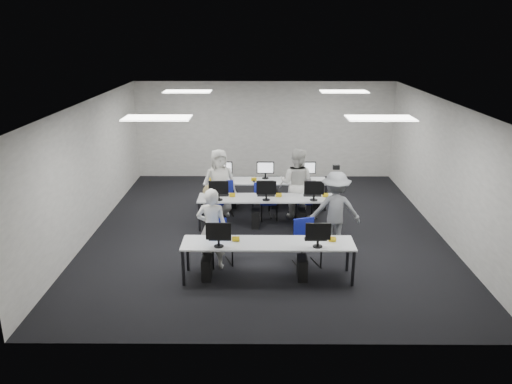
{
  "coord_description": "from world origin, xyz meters",
  "views": [
    {
      "loc": [
        -0.17,
        -10.9,
        4.5
      ],
      "look_at": [
        -0.24,
        -0.21,
        1.0
      ],
      "focal_mm": 35.0,
      "sensor_mm": 36.0,
      "label": 1
    }
  ],
  "objects_px": {
    "student_2": "(219,183)",
    "student_1": "(296,184)",
    "chair_1": "(307,251)",
    "chair_5": "(224,203)",
    "desk_mid": "(266,200)",
    "chair_2": "(217,208)",
    "student_3": "(297,188)",
    "desk_front": "(268,245)",
    "chair_0": "(220,250)",
    "chair_7": "(309,204)",
    "photographer": "(335,210)",
    "chair_4": "(305,207)",
    "chair_3": "(268,208)",
    "student_0": "(212,229)",
    "chair_6": "(262,205)"
  },
  "relations": [
    {
      "from": "chair_2",
      "to": "chair_6",
      "type": "xyz_separation_m",
      "value": [
        1.13,
        0.2,
        0.03
      ]
    },
    {
      "from": "photographer",
      "to": "chair_6",
      "type": "bearing_deg",
      "value": -48.36
    },
    {
      "from": "desk_mid",
      "to": "chair_1",
      "type": "relative_size",
      "value": 3.46
    },
    {
      "from": "chair_0",
      "to": "chair_7",
      "type": "relative_size",
      "value": 0.94
    },
    {
      "from": "desk_front",
      "to": "chair_6",
      "type": "distance_m",
      "value": 3.35
    },
    {
      "from": "chair_2",
      "to": "desk_mid",
      "type": "bearing_deg",
      "value": -11.21
    },
    {
      "from": "photographer",
      "to": "chair_4",
      "type": "bearing_deg",
      "value": -72.44
    },
    {
      "from": "desk_front",
      "to": "chair_1",
      "type": "xyz_separation_m",
      "value": [
        0.78,
        0.57,
        -0.39
      ]
    },
    {
      "from": "chair_4",
      "to": "photographer",
      "type": "distance_m",
      "value": 1.87
    },
    {
      "from": "chair_4",
      "to": "student_2",
      "type": "xyz_separation_m",
      "value": [
        -2.13,
        0.23,
        0.57
      ]
    },
    {
      "from": "desk_mid",
      "to": "desk_front",
      "type": "bearing_deg",
      "value": -90.0
    },
    {
      "from": "student_3",
      "to": "desk_mid",
      "type": "bearing_deg",
      "value": -121.31
    },
    {
      "from": "chair_4",
      "to": "chair_5",
      "type": "bearing_deg",
      "value": -177.87
    },
    {
      "from": "student_1",
      "to": "desk_mid",
      "type": "bearing_deg",
      "value": 60.71
    },
    {
      "from": "chair_4",
      "to": "chair_1",
      "type": "bearing_deg",
      "value": -84.52
    },
    {
      "from": "chair_2",
      "to": "student_1",
      "type": "height_order",
      "value": "student_1"
    },
    {
      "from": "chair_3",
      "to": "chair_7",
      "type": "height_order",
      "value": "chair_7"
    },
    {
      "from": "chair_3",
      "to": "student_3",
      "type": "distance_m",
      "value": 0.88
    },
    {
      "from": "chair_0",
      "to": "chair_5",
      "type": "distance_m",
      "value": 2.83
    },
    {
      "from": "chair_1",
      "to": "chair_5",
      "type": "xyz_separation_m",
      "value": [
        -1.85,
        2.88,
        0.01
      ]
    },
    {
      "from": "student_2",
      "to": "chair_1",
      "type": "bearing_deg",
      "value": -70.44
    },
    {
      "from": "chair_7",
      "to": "chair_3",
      "type": "bearing_deg",
      "value": -159.69
    },
    {
      "from": "chair_0",
      "to": "photographer",
      "type": "distance_m",
      "value": 2.61
    },
    {
      "from": "chair_7",
      "to": "desk_mid",
      "type": "bearing_deg",
      "value": -136.82
    },
    {
      "from": "student_2",
      "to": "student_1",
      "type": "bearing_deg",
      "value": -20.25
    },
    {
      "from": "desk_front",
      "to": "student_0",
      "type": "height_order",
      "value": "student_0"
    },
    {
      "from": "chair_2",
      "to": "chair_7",
      "type": "xyz_separation_m",
      "value": [
        2.32,
        0.22,
        0.03
      ]
    },
    {
      "from": "chair_2",
      "to": "student_3",
      "type": "height_order",
      "value": "student_3"
    },
    {
      "from": "chair_0",
      "to": "chair_6",
      "type": "xyz_separation_m",
      "value": [
        0.87,
        2.7,
        0.02
      ]
    },
    {
      "from": "student_1",
      "to": "student_3",
      "type": "distance_m",
      "value": 0.13
    },
    {
      "from": "desk_front",
      "to": "chair_7",
      "type": "distance_m",
      "value": 3.54
    },
    {
      "from": "chair_0",
      "to": "chair_1",
      "type": "distance_m",
      "value": 1.74
    },
    {
      "from": "desk_mid",
      "to": "chair_3",
      "type": "height_order",
      "value": "chair_3"
    },
    {
      "from": "chair_4",
      "to": "student_1",
      "type": "xyz_separation_m",
      "value": [
        -0.21,
        0.05,
        0.61
      ]
    },
    {
      "from": "chair_4",
      "to": "student_0",
      "type": "xyz_separation_m",
      "value": [
        -2.05,
        -2.72,
        0.55
      ]
    },
    {
      "from": "student_0",
      "to": "chair_2",
      "type": "bearing_deg",
      "value": -83.43
    },
    {
      "from": "chair_0",
      "to": "student_1",
      "type": "distance_m",
      "value": 3.18
    },
    {
      "from": "desk_front",
      "to": "student_2",
      "type": "relative_size",
      "value": 1.89
    },
    {
      "from": "desk_front",
      "to": "desk_mid",
      "type": "height_order",
      "value": "same"
    },
    {
      "from": "chair_1",
      "to": "photographer",
      "type": "xyz_separation_m",
      "value": [
        0.67,
        0.9,
        0.55
      ]
    },
    {
      "from": "student_0",
      "to": "chair_5",
      "type": "bearing_deg",
      "value": -86.79
    },
    {
      "from": "chair_3",
      "to": "chair_7",
      "type": "xyz_separation_m",
      "value": [
        1.04,
        0.21,
        0.03
      ]
    },
    {
      "from": "chair_0",
      "to": "chair_3",
      "type": "height_order",
      "value": "chair_0"
    },
    {
      "from": "student_0",
      "to": "photographer",
      "type": "height_order",
      "value": "photographer"
    },
    {
      "from": "student_2",
      "to": "chair_7",
      "type": "bearing_deg",
      "value": -16.52
    },
    {
      "from": "chair_3",
      "to": "student_1",
      "type": "relative_size",
      "value": 0.48
    },
    {
      "from": "chair_7",
      "to": "student_2",
      "type": "xyz_separation_m",
      "value": [
        -2.26,
        0.07,
        0.55
      ]
    },
    {
      "from": "desk_mid",
      "to": "student_2",
      "type": "distance_m",
      "value": 1.43
    },
    {
      "from": "chair_1",
      "to": "photographer",
      "type": "bearing_deg",
      "value": 35.13
    },
    {
      "from": "desk_front",
      "to": "chair_0",
      "type": "xyz_separation_m",
      "value": [
        -0.96,
        0.63,
        -0.4
      ]
    }
  ]
}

